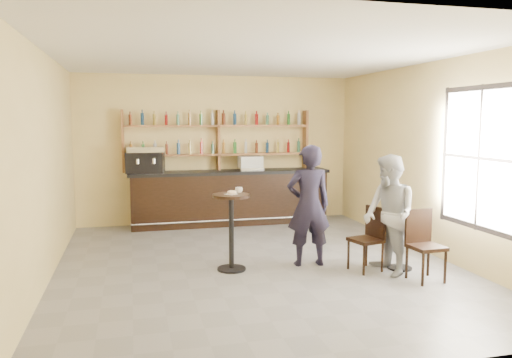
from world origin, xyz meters
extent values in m
plane|color=slate|center=(0.00, 0.00, 0.00)|extent=(7.00, 7.00, 0.00)
plane|color=white|center=(0.00, 0.00, 3.20)|extent=(7.00, 7.00, 0.00)
plane|color=#E8CD83|center=(0.00, 3.50, 1.60)|extent=(7.00, 0.00, 7.00)
plane|color=#E8CD83|center=(0.00, -3.50, 1.60)|extent=(7.00, 0.00, 7.00)
plane|color=#E8CD83|center=(-3.00, 0.00, 1.60)|extent=(0.00, 7.00, 7.00)
plane|color=#E8CD83|center=(3.00, 0.00, 1.60)|extent=(0.00, 7.00, 7.00)
plane|color=white|center=(2.99, -1.20, 1.70)|extent=(0.00, 2.00, 2.00)
cube|color=white|center=(-0.42, -0.17, 1.15)|extent=(0.22, 0.22, 0.00)
torus|color=#D8984F|center=(-0.41, -0.18, 1.18)|extent=(0.18, 0.18, 0.05)
imported|color=white|center=(-0.28, -0.07, 1.20)|extent=(0.14, 0.14, 0.09)
imported|color=black|center=(0.78, -0.19, 0.94)|extent=(0.72, 0.50, 1.87)
imported|color=white|center=(2.11, -0.73, 0.75)|extent=(0.14, 0.14, 0.10)
imported|color=gray|center=(1.76, -0.91, 0.88)|extent=(0.68, 0.86, 1.75)
camera|label=1|loc=(-1.84, -7.33, 2.24)|focal=35.00mm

